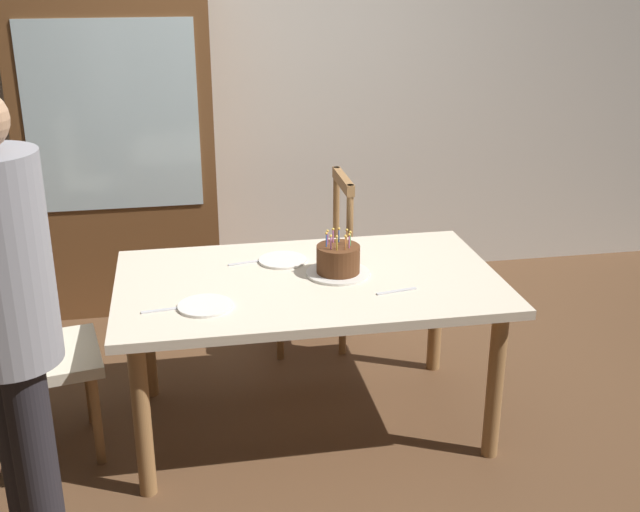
% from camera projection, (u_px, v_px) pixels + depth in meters
% --- Properties ---
extents(ground, '(6.40, 6.40, 0.00)m').
position_uv_depth(ground, '(309.00, 422.00, 3.66)').
color(ground, brown).
extents(back_wall, '(6.40, 0.10, 2.60)m').
position_uv_depth(back_wall, '(258.00, 81.00, 4.90)').
color(back_wall, beige).
rests_on(back_wall, ground).
extents(dining_table, '(1.65, 0.98, 0.72)m').
position_uv_depth(dining_table, '(309.00, 296.00, 3.44)').
color(dining_table, beige).
rests_on(dining_table, ground).
extents(birthday_cake, '(0.28, 0.28, 0.20)m').
position_uv_depth(birthday_cake, '(338.00, 261.00, 3.43)').
color(birthday_cake, silver).
rests_on(birthday_cake, dining_table).
extents(plate_near_celebrant, '(0.22, 0.22, 0.01)m').
position_uv_depth(plate_near_celebrant, '(205.00, 306.00, 3.13)').
color(plate_near_celebrant, white).
rests_on(plate_near_celebrant, dining_table).
extents(plate_far_side, '(0.22, 0.22, 0.01)m').
position_uv_depth(plate_far_side, '(283.00, 260.00, 3.59)').
color(plate_far_side, white).
rests_on(plate_far_side, dining_table).
extents(fork_near_celebrant, '(0.18, 0.04, 0.01)m').
position_uv_depth(fork_near_celebrant, '(164.00, 310.00, 3.10)').
color(fork_near_celebrant, silver).
rests_on(fork_near_celebrant, dining_table).
extents(fork_far_side, '(0.18, 0.05, 0.01)m').
position_uv_depth(fork_far_side, '(248.00, 262.00, 3.58)').
color(fork_far_side, silver).
rests_on(fork_far_side, dining_table).
extents(fork_near_guest, '(0.18, 0.05, 0.01)m').
position_uv_depth(fork_near_guest, '(397.00, 291.00, 3.27)').
color(fork_near_guest, silver).
rests_on(fork_near_guest, dining_table).
extents(chair_spindle_back, '(0.44, 0.44, 0.95)m').
position_uv_depth(chair_spindle_back, '(312.00, 265.00, 4.27)').
color(chair_spindle_back, tan).
rests_on(chair_spindle_back, ground).
extents(chair_upholstered, '(0.51, 0.51, 0.95)m').
position_uv_depth(chair_upholstered, '(20.00, 344.00, 3.24)').
color(chair_upholstered, beige).
rests_on(chair_upholstered, ground).
extents(person_celebrant, '(0.32, 0.32, 1.68)m').
position_uv_depth(person_celebrant, '(7.00, 319.00, 2.47)').
color(person_celebrant, '#262328').
rests_on(person_celebrant, ground).
extents(china_cabinet, '(1.10, 0.45, 1.90)m').
position_uv_depth(china_cabinet, '(119.00, 152.00, 4.61)').
color(china_cabinet, brown).
rests_on(china_cabinet, ground).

